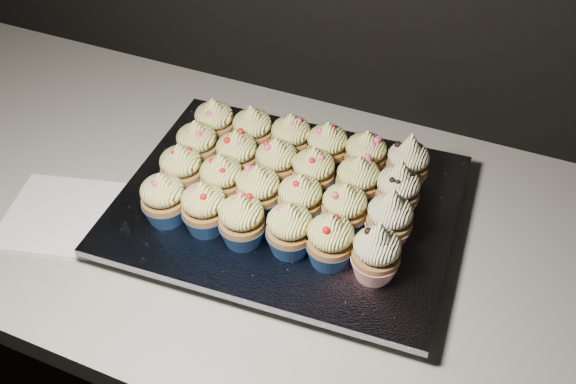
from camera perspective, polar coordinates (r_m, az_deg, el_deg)
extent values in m
cube|color=beige|center=(0.95, 3.02, -4.23)|extent=(2.44, 0.64, 0.04)
cube|color=white|center=(1.01, -19.62, -1.90)|extent=(0.19, 0.19, 0.00)
cube|color=black|center=(0.94, 0.00, -1.73)|extent=(0.46, 0.36, 0.02)
cube|color=silver|center=(0.93, 0.00, -0.99)|extent=(0.50, 0.40, 0.01)
cone|color=navy|center=(0.91, -10.81, -1.62)|extent=(0.06, 0.06, 0.03)
ellipsoid|color=#FFF680|center=(0.88, -11.13, 0.14)|extent=(0.06, 0.06, 0.04)
cone|color=#FFF680|center=(0.86, -11.33, 1.25)|extent=(0.03, 0.03, 0.02)
cone|color=navy|center=(0.88, -7.32, -2.47)|extent=(0.06, 0.06, 0.03)
ellipsoid|color=#FFF680|center=(0.86, -7.54, -0.69)|extent=(0.06, 0.06, 0.04)
cone|color=#FFF680|center=(0.84, -7.68, 0.44)|extent=(0.03, 0.03, 0.02)
cone|color=navy|center=(0.86, -4.06, -3.59)|extent=(0.06, 0.06, 0.03)
ellipsoid|color=#FFF680|center=(0.84, -4.18, -1.80)|extent=(0.06, 0.06, 0.04)
cone|color=#FFF680|center=(0.82, -4.26, -0.67)|extent=(0.03, 0.03, 0.02)
cone|color=navy|center=(0.85, 0.14, -4.38)|extent=(0.06, 0.06, 0.03)
ellipsoid|color=#FFF680|center=(0.82, 0.15, -2.60)|extent=(0.06, 0.06, 0.04)
cone|color=#FFF680|center=(0.81, 0.15, -1.46)|extent=(0.03, 0.03, 0.02)
cone|color=navy|center=(0.84, 3.71, -5.38)|extent=(0.06, 0.06, 0.03)
ellipsoid|color=#FFF680|center=(0.81, 3.83, -3.60)|extent=(0.06, 0.06, 0.04)
cone|color=#FFF680|center=(0.79, 3.90, -2.46)|extent=(0.03, 0.03, 0.02)
cone|color=maroon|center=(0.83, 7.68, -6.51)|extent=(0.06, 0.06, 0.03)
ellipsoid|color=#FFF0B3|center=(0.80, 7.93, -4.75)|extent=(0.06, 0.06, 0.04)
cone|color=#FFF0B3|center=(0.78, 8.12, -3.37)|extent=(0.03, 0.03, 0.03)
cone|color=navy|center=(0.95, -9.28, 0.96)|extent=(0.06, 0.06, 0.03)
ellipsoid|color=#FFF680|center=(0.92, -9.54, 2.71)|extent=(0.06, 0.06, 0.04)
cone|color=#FFF680|center=(0.91, -9.70, 3.82)|extent=(0.03, 0.03, 0.02)
cone|color=navy|center=(0.92, -5.81, 0.06)|extent=(0.06, 0.06, 0.03)
ellipsoid|color=#FFF680|center=(0.90, -5.98, 1.83)|extent=(0.06, 0.06, 0.04)
cone|color=#FFF680|center=(0.88, -6.08, 2.95)|extent=(0.03, 0.03, 0.02)
cone|color=navy|center=(0.90, -2.61, -0.95)|extent=(0.06, 0.06, 0.03)
ellipsoid|color=#FFF680|center=(0.88, -2.68, 0.84)|extent=(0.06, 0.06, 0.04)
cone|color=#FFF680|center=(0.86, -2.73, 1.97)|extent=(0.03, 0.03, 0.02)
cone|color=navy|center=(0.89, 1.06, -1.75)|extent=(0.06, 0.06, 0.03)
ellipsoid|color=#FFF680|center=(0.86, 1.09, 0.04)|extent=(0.06, 0.06, 0.04)
cone|color=#FFF680|center=(0.85, 1.11, 1.18)|extent=(0.03, 0.03, 0.02)
cone|color=navy|center=(0.88, 4.92, -2.56)|extent=(0.06, 0.06, 0.03)
ellipsoid|color=#FFF680|center=(0.85, 5.07, -0.78)|extent=(0.06, 0.06, 0.04)
cone|color=#FFF680|center=(0.84, 5.17, 0.35)|extent=(0.03, 0.03, 0.02)
cone|color=maroon|center=(0.87, 8.83, -3.49)|extent=(0.06, 0.06, 0.03)
ellipsoid|color=#FFF0B3|center=(0.85, 9.10, -1.72)|extent=(0.06, 0.06, 0.04)
cone|color=#FFF0B3|center=(0.83, 9.31, -0.35)|extent=(0.03, 0.03, 0.03)
cone|color=navy|center=(0.98, -7.93, 3.09)|extent=(0.06, 0.06, 0.03)
ellipsoid|color=#FFF680|center=(0.96, -8.15, 4.83)|extent=(0.06, 0.06, 0.04)
cone|color=#FFF680|center=(0.95, -8.28, 5.92)|extent=(0.03, 0.03, 0.02)
cone|color=navy|center=(0.96, -4.49, 2.22)|extent=(0.06, 0.06, 0.03)
ellipsoid|color=#FFF680|center=(0.94, -4.61, 3.98)|extent=(0.06, 0.06, 0.04)
cone|color=#FFF680|center=(0.92, -4.69, 5.08)|extent=(0.03, 0.03, 0.02)
cone|color=navy|center=(0.94, -1.01, 1.53)|extent=(0.06, 0.06, 0.03)
ellipsoid|color=#FFF680|center=(0.92, -1.04, 3.30)|extent=(0.06, 0.06, 0.04)
cone|color=#FFF680|center=(0.90, -1.06, 4.42)|extent=(0.03, 0.03, 0.02)
cone|color=navy|center=(0.93, 2.24, 0.68)|extent=(0.06, 0.06, 0.03)
ellipsoid|color=#FFF680|center=(0.90, 2.30, 2.45)|extent=(0.06, 0.06, 0.04)
cone|color=#FFF680|center=(0.89, 2.34, 3.58)|extent=(0.03, 0.03, 0.02)
cone|color=navy|center=(0.92, 6.10, -0.11)|extent=(0.06, 0.06, 0.03)
ellipsoid|color=#FFF680|center=(0.89, 6.27, 1.66)|extent=(0.06, 0.06, 0.04)
cone|color=#FFF680|center=(0.88, 6.38, 2.78)|extent=(0.03, 0.03, 0.02)
cone|color=maroon|center=(0.91, 9.53, -0.93)|extent=(0.06, 0.06, 0.03)
ellipsoid|color=#FFF0B3|center=(0.89, 9.81, 0.83)|extent=(0.06, 0.06, 0.04)
cone|color=#FFF0B3|center=(0.87, 10.02, 2.19)|extent=(0.03, 0.03, 0.03)
cone|color=navy|center=(1.02, -6.43, 5.08)|extent=(0.06, 0.06, 0.03)
ellipsoid|color=#FFF680|center=(1.00, -6.60, 6.79)|extent=(0.06, 0.06, 0.04)
cone|color=#FFF680|center=(0.99, -6.71, 7.86)|extent=(0.03, 0.03, 0.02)
cone|color=navy|center=(1.00, -3.12, 4.40)|extent=(0.06, 0.06, 0.03)
ellipsoid|color=#FFF680|center=(0.98, -3.21, 6.13)|extent=(0.06, 0.06, 0.04)
cone|color=#FFF680|center=(0.97, -3.26, 7.22)|extent=(0.03, 0.03, 0.02)
cone|color=navy|center=(0.99, 0.26, 3.74)|extent=(0.06, 0.06, 0.03)
ellipsoid|color=#FFF680|center=(0.96, 0.27, 5.48)|extent=(0.06, 0.06, 0.04)
cone|color=#FFF680|center=(0.95, 0.27, 6.58)|extent=(0.03, 0.03, 0.02)
cone|color=navy|center=(0.97, 3.43, 2.95)|extent=(0.06, 0.06, 0.03)
ellipsoid|color=#FFF680|center=(0.95, 3.52, 4.70)|extent=(0.06, 0.06, 0.04)
cone|color=#FFF680|center=(0.93, 3.58, 5.80)|extent=(0.03, 0.03, 0.02)
cone|color=navy|center=(0.96, 6.76, 2.17)|extent=(0.06, 0.06, 0.03)
ellipsoid|color=#FFF680|center=(0.94, 6.95, 3.92)|extent=(0.06, 0.06, 0.04)
cone|color=#FFF680|center=(0.92, 7.07, 5.02)|extent=(0.03, 0.03, 0.02)
cone|color=maroon|center=(0.96, 10.39, 1.39)|extent=(0.06, 0.06, 0.03)
ellipsoid|color=#FFF0B3|center=(0.93, 10.68, 3.13)|extent=(0.06, 0.06, 0.04)
cone|color=#FFF0B3|center=(0.92, 10.90, 4.47)|extent=(0.03, 0.03, 0.03)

